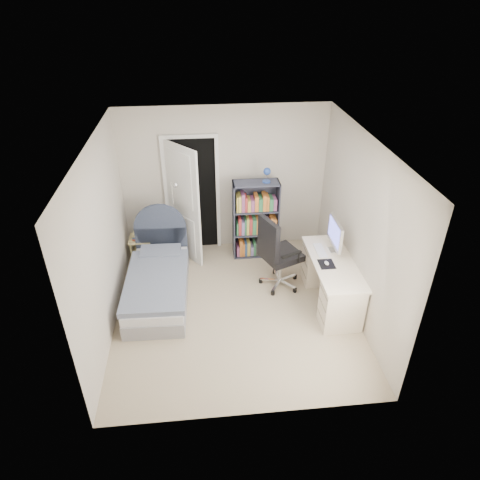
{
  "coord_description": "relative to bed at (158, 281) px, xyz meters",
  "views": [
    {
      "loc": [
        -0.42,
        -4.81,
        4.11
      ],
      "look_at": [
        0.09,
        0.14,
        1.08
      ],
      "focal_mm": 32.0,
      "sensor_mm": 36.0,
      "label": 1
    }
  ],
  "objects": [
    {
      "name": "room_shell",
      "position": [
        1.11,
        -0.43,
        1.0
      ],
      "size": [
        3.5,
        3.7,
        2.6
      ],
      "color": "tan",
      "rests_on": "ground"
    },
    {
      "name": "bookcase",
      "position": [
        1.6,
        0.99,
        0.37
      ],
      "size": [
        0.76,
        0.32,
        1.61
      ],
      "color": "#373A4B",
      "rests_on": "ground"
    },
    {
      "name": "nightstand",
      "position": [
        -0.35,
        0.98,
        0.1
      ],
      "size": [
        0.36,
        0.36,
        0.54
      ],
      "color": "tan",
      "rests_on": "ground"
    },
    {
      "name": "desk",
      "position": [
        2.52,
        -0.4,
        0.14
      ],
      "size": [
        0.58,
        1.46,
        1.2
      ],
      "color": "#F4E4CC",
      "rests_on": "ground"
    },
    {
      "name": "office_chair",
      "position": [
        1.78,
        0.04,
        0.41
      ],
      "size": [
        0.7,
        0.7,
        1.21
      ],
      "color": "silver",
      "rests_on": "ground"
    },
    {
      "name": "door",
      "position": [
        0.46,
        1.14,
        0.78
      ],
      "size": [
        0.92,
        0.67,
        2.06
      ],
      "color": "black",
      "rests_on": "ground"
    },
    {
      "name": "floor_lamp",
      "position": [
        0.28,
        0.87,
        0.35
      ],
      "size": [
        0.21,
        0.21,
        1.47
      ],
      "color": "silver",
      "rests_on": "ground"
    },
    {
      "name": "bed",
      "position": [
        0.0,
        0.0,
        0.0
      ],
      "size": [
        0.91,
        1.85,
        1.13
      ],
      "color": "gray",
      "rests_on": "ground"
    }
  ]
}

